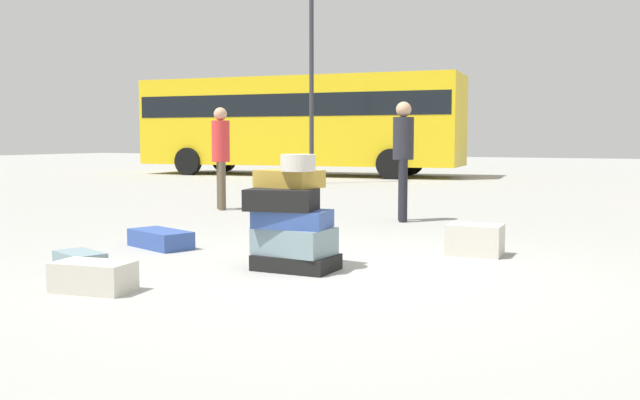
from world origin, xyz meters
name	(u,v)px	position (x,y,z in m)	size (l,w,h in m)	color
ground_plane	(334,273)	(0.00, 0.00, 0.00)	(80.00, 80.00, 0.00)	#9E9E99
suitcase_tower	(292,221)	(-0.42, -0.02, 0.45)	(0.82, 0.69, 1.05)	black
suitcase_slate_white_trunk	(80,263)	(-2.01, -1.00, 0.10)	(0.51, 0.29, 0.19)	gray
suitcase_cream_right_side	(475,240)	(0.91, 1.49, 0.16)	(0.54, 0.38, 0.32)	beige
suitcase_navy_foreground_near	(161,239)	(-2.31, 0.49, 0.10)	(0.78, 0.38, 0.19)	#334F99
suitcase_cream_left_side	(93,277)	(-1.39, -1.50, 0.12)	(0.61, 0.34, 0.23)	beige
person_bearded_onlooker	(403,150)	(-0.71, 3.96, 1.03)	(0.30, 0.32, 1.72)	black
person_tourist_with_camera	(221,149)	(-4.01, 4.24, 1.02)	(0.30, 0.30, 1.71)	brown
parked_bus	(299,119)	(-7.97, 14.77, 1.83)	(10.77, 3.51, 3.15)	yellow
lamp_post	(311,40)	(-5.66, 11.02, 3.78)	(0.36, 0.36, 5.74)	#333338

